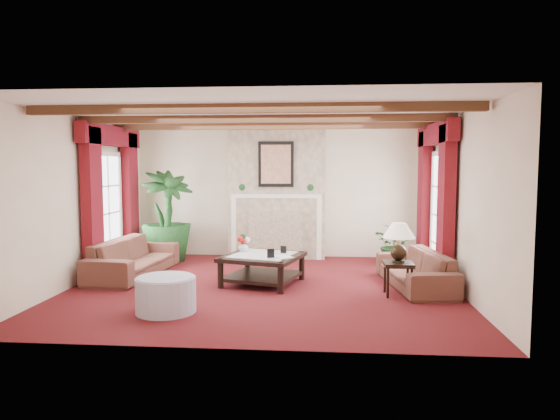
# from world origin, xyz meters

# --- Properties ---
(floor) EXTENTS (6.00, 6.00, 0.00)m
(floor) POSITION_xyz_m (0.00, 0.00, 0.00)
(floor) COLOR #450C0F
(floor) RESTS_ON ground
(ceiling) EXTENTS (6.00, 6.00, 0.00)m
(ceiling) POSITION_xyz_m (0.00, 0.00, 2.70)
(ceiling) COLOR white
(ceiling) RESTS_ON floor
(back_wall) EXTENTS (6.00, 0.02, 2.70)m
(back_wall) POSITION_xyz_m (0.00, 2.75, 1.35)
(back_wall) COLOR beige
(back_wall) RESTS_ON ground
(left_wall) EXTENTS (0.02, 5.50, 2.70)m
(left_wall) POSITION_xyz_m (-3.00, 0.00, 1.35)
(left_wall) COLOR beige
(left_wall) RESTS_ON ground
(right_wall) EXTENTS (0.02, 5.50, 2.70)m
(right_wall) POSITION_xyz_m (3.00, 0.00, 1.35)
(right_wall) COLOR beige
(right_wall) RESTS_ON ground
(ceiling_beams) EXTENTS (6.00, 3.00, 0.12)m
(ceiling_beams) POSITION_xyz_m (0.00, 0.00, 2.64)
(ceiling_beams) COLOR #3D2313
(ceiling_beams) RESTS_ON ceiling
(fireplace) EXTENTS (2.00, 0.52, 2.70)m
(fireplace) POSITION_xyz_m (0.00, 2.55, 2.70)
(fireplace) COLOR tan
(fireplace) RESTS_ON ground
(french_door_left) EXTENTS (0.10, 1.10, 2.16)m
(french_door_left) POSITION_xyz_m (-2.97, 1.00, 2.13)
(french_door_left) COLOR white
(french_door_left) RESTS_ON ground
(french_door_right) EXTENTS (0.10, 1.10, 2.16)m
(french_door_right) POSITION_xyz_m (2.97, 1.00, 2.13)
(french_door_right) COLOR white
(french_door_right) RESTS_ON ground
(curtains_left) EXTENTS (0.20, 2.40, 2.55)m
(curtains_left) POSITION_xyz_m (-2.86, 1.00, 2.55)
(curtains_left) COLOR #540B19
(curtains_left) RESTS_ON ground
(curtains_right) EXTENTS (0.20, 2.40, 2.55)m
(curtains_right) POSITION_xyz_m (2.86, 1.00, 2.55)
(curtains_right) COLOR #540B19
(curtains_right) RESTS_ON ground
(sofa_left) EXTENTS (2.28, 1.00, 0.85)m
(sofa_left) POSITION_xyz_m (-2.35, 0.63, 0.43)
(sofa_left) COLOR #3C1019
(sofa_left) RESTS_ON ground
(sofa_right) EXTENTS (2.11, 1.10, 0.76)m
(sofa_right) POSITION_xyz_m (2.41, 0.17, 0.38)
(sofa_right) COLOR #3C1019
(sofa_right) RESTS_ON ground
(potted_palm) EXTENTS (2.85, 2.85, 1.02)m
(potted_palm) POSITION_xyz_m (-2.18, 1.99, 0.51)
(potted_palm) COLOR black
(potted_palm) RESTS_ON ground
(small_plant) EXTENTS (1.55, 1.55, 0.64)m
(small_plant) POSITION_xyz_m (2.34, 1.87, 0.32)
(small_plant) COLOR black
(small_plant) RESTS_ON ground
(coffee_table) EXTENTS (1.43, 1.43, 0.47)m
(coffee_table) POSITION_xyz_m (-0.03, 0.18, 0.24)
(coffee_table) COLOR black
(coffee_table) RESTS_ON ground
(side_table) EXTENTS (0.49, 0.49, 0.50)m
(side_table) POSITION_xyz_m (2.06, -0.39, 0.25)
(side_table) COLOR black
(side_table) RESTS_ON ground
(ottoman) EXTENTS (0.78, 0.78, 0.46)m
(ottoman) POSITION_xyz_m (-1.10, -1.50, 0.23)
(ottoman) COLOR #A5A3B8
(ottoman) RESTS_ON ground
(table_lamp) EXTENTS (0.47, 0.47, 0.60)m
(table_lamp) POSITION_xyz_m (2.06, -0.39, 0.80)
(table_lamp) COLOR black
(table_lamp) RESTS_ON side_table
(flower_vase) EXTENTS (0.30, 0.30, 0.17)m
(flower_vase) POSITION_xyz_m (-0.38, 0.46, 0.56)
(flower_vase) COLOR silver
(flower_vase) RESTS_ON coffee_table
(book) EXTENTS (0.24, 0.24, 0.30)m
(book) POSITION_xyz_m (0.24, -0.12, 0.62)
(book) COLOR black
(book) RESTS_ON coffee_table
(photo_frame_a) EXTENTS (0.11, 0.06, 0.15)m
(photo_frame_a) POSITION_xyz_m (0.14, -0.11, 0.55)
(photo_frame_a) COLOR black
(photo_frame_a) RESTS_ON coffee_table
(photo_frame_b) EXTENTS (0.10, 0.05, 0.13)m
(photo_frame_b) POSITION_xyz_m (0.30, 0.33, 0.54)
(photo_frame_b) COLOR black
(photo_frame_b) RESTS_ON coffee_table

